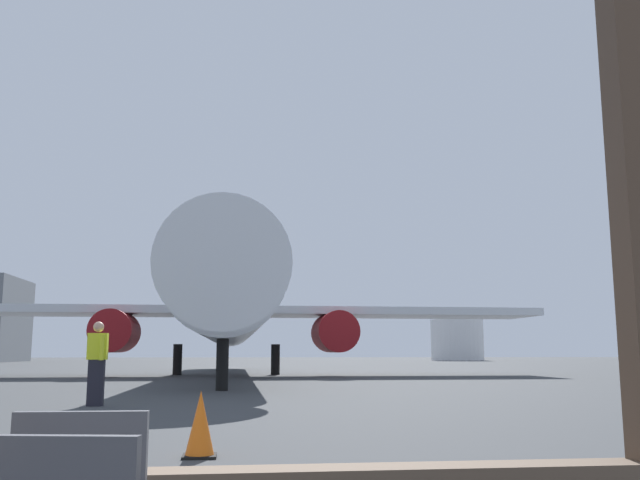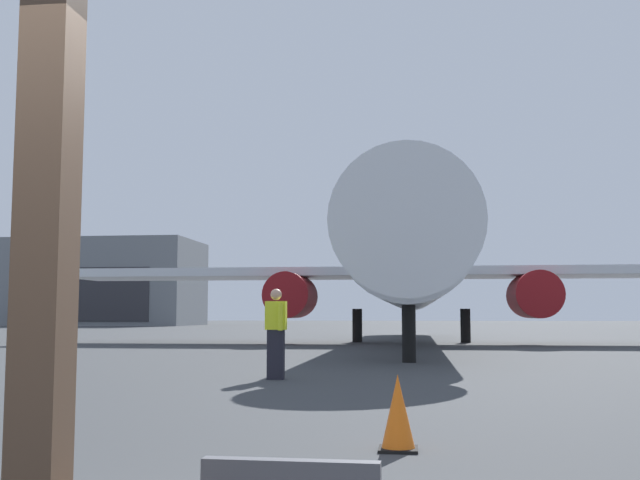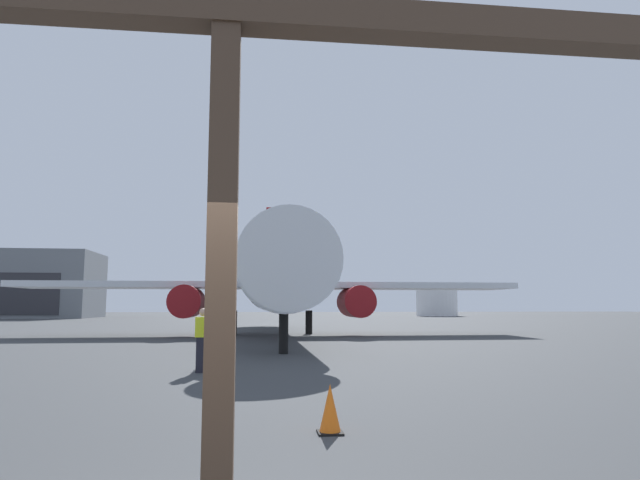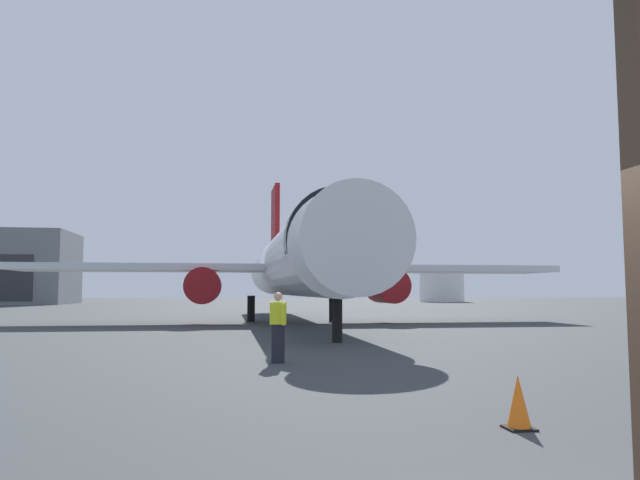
% 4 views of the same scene
% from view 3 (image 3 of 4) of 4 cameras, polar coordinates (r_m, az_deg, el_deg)
% --- Properties ---
extents(ground_plane, '(220.00, 220.00, 0.00)m').
position_cam_3_polar(ground_plane, '(43.79, -7.20, -9.13)').
color(ground_plane, '#383A3D').
extents(window_frame, '(7.85, 0.24, 4.02)m').
position_cam_3_polar(window_frame, '(3.77, -10.35, -11.60)').
color(window_frame, brown).
rests_on(window_frame, ground).
extents(airplane, '(30.28, 33.35, 10.18)m').
position_cam_3_polar(airplane, '(33.98, -4.93, -4.24)').
color(airplane, silver).
rests_on(airplane, ground).
extents(ground_crew_worker, '(0.40, 0.50, 1.74)m').
position_cam_3_polar(ground_crew_worker, '(15.62, -12.10, -10.02)').
color(ground_crew_worker, black).
rests_on(ground_crew_worker, ground).
extents(traffic_cone, '(0.36, 0.36, 0.70)m').
position_cam_3_polar(traffic_cone, '(8.24, 1.05, -17.21)').
color(traffic_cone, orange).
rests_on(traffic_cone, ground).
extents(distant_hangar, '(20.20, 12.53, 9.70)m').
position_cam_3_polar(distant_hangar, '(92.39, -28.31, -4.12)').
color(distant_hangar, slate).
rests_on(distant_hangar, ground).
extents(fuel_storage_tank, '(7.09, 7.09, 5.49)m').
position_cam_3_polar(fuel_storage_tank, '(98.55, 12.01, -6.12)').
color(fuel_storage_tank, white).
rests_on(fuel_storage_tank, ground).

